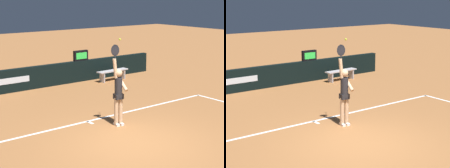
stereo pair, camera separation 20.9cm
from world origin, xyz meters
TOP-DOWN VIEW (x-y plane):
  - ground_plane at (0.00, 0.00)m, footprint 60.00×60.00m
  - court_lines at (0.00, -0.55)m, footprint 10.78×5.83m
  - back_wall at (-0.00, 7.29)m, footprint 14.02×0.25m
  - speed_display at (3.04, 7.29)m, footprint 0.73×0.15m
  - tennis_player at (0.56, 1.41)m, footprint 0.46×0.50m
  - tennis_ball at (0.64, 1.46)m, footprint 0.07×0.07m
  - courtside_bench_near at (4.26, 6.48)m, footprint 1.67×0.46m

SIDE VIEW (x-z plane):
  - ground_plane at x=0.00m, z-range 0.00..0.00m
  - court_lines at x=0.00m, z-range 0.00..0.00m
  - courtside_bench_near at x=4.26m, z-range 0.13..0.62m
  - back_wall at x=0.00m, z-range 0.00..0.95m
  - tennis_player at x=0.56m, z-range -0.21..2.31m
  - speed_display at x=3.04m, z-range 0.95..1.43m
  - tennis_ball at x=0.64m, z-range 2.61..2.67m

